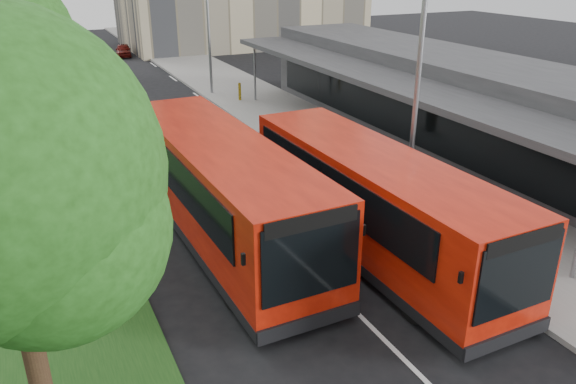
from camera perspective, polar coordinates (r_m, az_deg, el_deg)
name	(u,v)px	position (r m, az deg, el deg)	size (l,w,h in m)	color
ground	(323,279)	(15.34, 3.53, -8.78)	(120.00, 120.00, 0.00)	black
pavement	(251,97)	(34.66, -3.81, 9.56)	(5.00, 80.00, 0.15)	gray
grass_verge	(17,123)	(32.36, -25.81, 6.31)	(5.00, 80.00, 0.10)	#1A4115
lane_centre_line	(176,132)	(28.29, -11.33, 5.95)	(0.12, 70.00, 0.01)	silver
kerb_dashes	(214,107)	(32.88, -7.56, 8.56)	(0.12, 56.00, 0.01)	silver
station_building	(449,100)	(26.65, 16.06, 9.00)	(7.70, 26.00, 4.00)	#2F2F31
lamp_post_near	(416,77)	(17.35, 12.86, 11.29)	(1.44, 0.28, 8.00)	gray
lamp_post_far	(207,16)	(35.14, -8.28, 17.25)	(1.44, 0.28, 8.00)	gray
bus_main	(373,203)	(16.20, 8.64, -1.08)	(2.86, 10.58, 2.98)	red
bus_second	(221,189)	(16.83, -6.79, 0.28)	(3.09, 11.20, 3.15)	red
litter_bin	(329,135)	(25.28, 4.20, 5.77)	(0.53, 0.53, 0.95)	#3C2C18
bollard	(240,92)	(33.65, -4.93, 10.14)	(0.16, 0.16, 1.01)	#ECB60C
car_near	(123,50)	(51.77, -16.39, 13.66)	(1.24, 3.09, 1.05)	#60120D
car_far	(82,43)	(56.43, -20.22, 13.99)	(1.29, 3.71, 1.22)	navy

